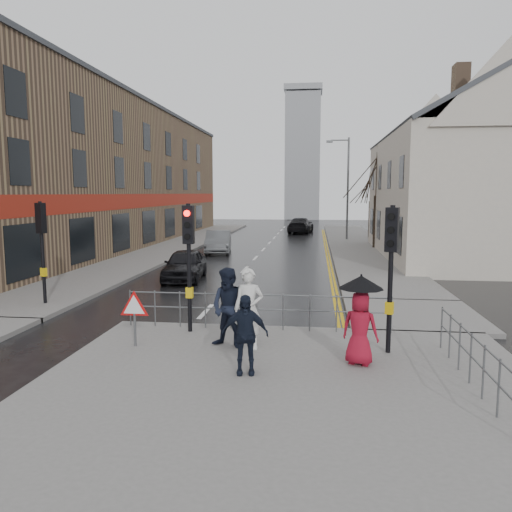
% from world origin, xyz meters
% --- Properties ---
extents(ground, '(120.00, 120.00, 0.00)m').
position_xyz_m(ground, '(0.00, 0.00, 0.00)').
color(ground, black).
rests_on(ground, ground).
extents(near_pavement, '(10.00, 9.00, 0.14)m').
position_xyz_m(near_pavement, '(3.00, -3.50, 0.07)').
color(near_pavement, '#605E5B').
rests_on(near_pavement, ground).
extents(left_pavement, '(4.00, 44.00, 0.14)m').
position_xyz_m(left_pavement, '(-6.50, 23.00, 0.07)').
color(left_pavement, '#605E5B').
rests_on(left_pavement, ground).
extents(right_pavement, '(4.00, 40.00, 0.14)m').
position_xyz_m(right_pavement, '(6.50, 25.00, 0.07)').
color(right_pavement, '#605E5B').
rests_on(right_pavement, ground).
extents(pavement_bridge_right, '(4.00, 4.20, 0.14)m').
position_xyz_m(pavement_bridge_right, '(6.50, 3.00, 0.07)').
color(pavement_bridge_right, '#605E5B').
rests_on(pavement_bridge_right, ground).
extents(building_left_terrace, '(8.00, 42.00, 10.00)m').
position_xyz_m(building_left_terrace, '(-12.00, 22.00, 5.00)').
color(building_left_terrace, brown).
rests_on(building_left_terrace, ground).
extents(building_right_cream, '(9.00, 16.40, 10.10)m').
position_xyz_m(building_right_cream, '(12.00, 18.00, 4.78)').
color(building_right_cream, '#B6AD9E').
rests_on(building_right_cream, ground).
extents(church_tower, '(5.00, 5.00, 18.00)m').
position_xyz_m(church_tower, '(1.50, 62.00, 9.00)').
color(church_tower, gray).
rests_on(church_tower, ground).
extents(traffic_signal_near_left, '(0.28, 0.27, 3.40)m').
position_xyz_m(traffic_signal_near_left, '(0.20, 0.20, 2.46)').
color(traffic_signal_near_left, black).
rests_on(traffic_signal_near_left, near_pavement).
extents(traffic_signal_near_right, '(0.34, 0.33, 3.40)m').
position_xyz_m(traffic_signal_near_right, '(5.20, -1.00, 2.46)').
color(traffic_signal_near_right, black).
rests_on(traffic_signal_near_right, near_pavement).
extents(traffic_signal_far_left, '(0.34, 0.33, 3.40)m').
position_xyz_m(traffic_signal_far_left, '(-5.50, 3.00, 2.46)').
color(traffic_signal_far_left, black).
rests_on(traffic_signal_far_left, left_pavement).
extents(guard_railing_front, '(7.14, 0.04, 1.00)m').
position_xyz_m(guard_railing_front, '(1.95, 0.60, 0.86)').
color(guard_railing_front, '#595B5E').
rests_on(guard_railing_front, near_pavement).
extents(guard_railing_side, '(0.04, 4.54, 1.00)m').
position_xyz_m(guard_railing_side, '(6.50, -2.75, 0.84)').
color(guard_railing_side, '#595B5E').
rests_on(guard_railing_side, near_pavement).
extents(warning_sign, '(0.80, 0.07, 1.35)m').
position_xyz_m(warning_sign, '(-0.80, -1.21, 1.04)').
color(warning_sign, '#595B5E').
rests_on(warning_sign, near_pavement).
extents(street_lamp, '(1.83, 0.25, 8.00)m').
position_xyz_m(street_lamp, '(5.82, 28.00, 4.71)').
color(street_lamp, '#595B5E').
rests_on(street_lamp, right_pavement).
extents(tree_near, '(2.40, 2.40, 6.58)m').
position_xyz_m(tree_near, '(7.50, 22.00, 5.14)').
color(tree_near, '#33261C').
rests_on(tree_near, right_pavement).
extents(tree_far, '(2.40, 2.40, 5.64)m').
position_xyz_m(tree_far, '(8.00, 30.00, 4.42)').
color(tree_far, '#33261C').
rests_on(tree_far, right_pavement).
extents(pedestrian_a, '(0.71, 0.48, 1.92)m').
position_xyz_m(pedestrian_a, '(1.95, -1.08, 1.10)').
color(pedestrian_a, silver).
rests_on(pedestrian_a, near_pavement).
extents(pedestrian_b, '(1.11, 0.98, 1.92)m').
position_xyz_m(pedestrian_b, '(1.48, -1.03, 1.10)').
color(pedestrian_b, black).
rests_on(pedestrian_b, near_pavement).
extents(pedestrian_with_umbrella, '(0.96, 0.96, 1.94)m').
position_xyz_m(pedestrian_with_umbrella, '(4.47, -1.90, 1.23)').
color(pedestrian_with_umbrella, maroon).
rests_on(pedestrian_with_umbrella, near_pavement).
extents(pedestrian_d, '(1.01, 0.53, 1.64)m').
position_xyz_m(pedestrian_d, '(2.09, -2.74, 0.96)').
color(pedestrian_d, black).
rests_on(pedestrian_d, near_pavement).
extents(car_parked, '(1.92, 4.09, 1.35)m').
position_xyz_m(car_parked, '(-2.20, 8.71, 0.68)').
color(car_parked, black).
rests_on(car_parked, ground).
extents(car_mid, '(2.09, 4.49, 1.43)m').
position_xyz_m(car_mid, '(-2.67, 18.73, 0.71)').
color(car_mid, '#4E5154').
rests_on(car_mid, ground).
extents(car_far, '(2.59, 5.25, 1.47)m').
position_xyz_m(car_far, '(2.08, 35.50, 0.73)').
color(car_far, black).
rests_on(car_far, ground).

